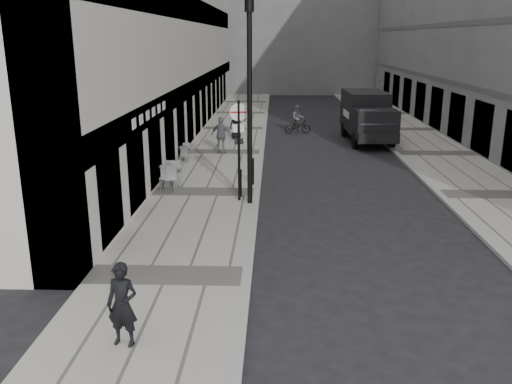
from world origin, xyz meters
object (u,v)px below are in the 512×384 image
panel_van (367,114)px  cyclist (298,122)px  sign_post (239,137)px  walking_man (122,305)px  lamppost (250,95)px

panel_van → cyclist: bearing=143.0°
panel_van → sign_post: bearing=-120.0°
walking_man → lamppost: lamppost is taller
lamppost → cyclist: bearing=81.5°
walking_man → panel_van: size_ratio=0.27×
panel_van → cyclist: 4.80m
walking_man → sign_post: bearing=90.5°
cyclist → panel_van: bearing=-43.7°
walking_man → sign_post: 9.97m
panel_van → cyclist: (-3.87, 2.70, -0.90)m
sign_post → lamppost: lamppost is taller
sign_post → panel_van: (6.59, 12.50, -0.85)m
walking_man → panel_van: bearing=79.6°
walking_man → lamppost: bearing=87.9°
sign_post → cyclist: 15.54m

